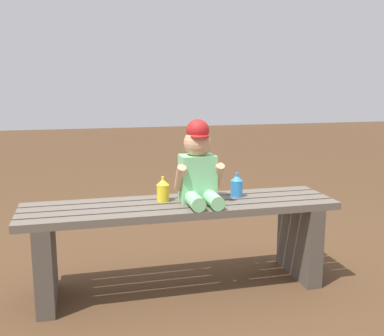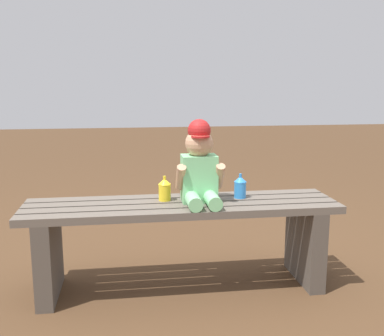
% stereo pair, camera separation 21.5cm
% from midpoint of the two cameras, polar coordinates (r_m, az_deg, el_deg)
% --- Properties ---
extents(ground_plane, '(16.00, 16.00, 0.00)m').
position_cam_midpoint_polar(ground_plane, '(2.39, 1.41, -14.61)').
color(ground_plane, '#4C331E').
extents(park_bench, '(1.52, 0.37, 0.44)m').
position_cam_midpoint_polar(park_bench, '(2.27, 1.44, -7.86)').
color(park_bench, '#60564C').
rests_on(park_bench, ground_plane).
extents(child_figure, '(0.23, 0.27, 0.40)m').
position_cam_midpoint_polar(child_figure, '(2.21, 3.76, 0.15)').
color(child_figure, '#7FCC8C').
rests_on(child_figure, park_bench).
extents(sippy_cup_left, '(0.06, 0.06, 0.12)m').
position_cam_midpoint_polar(sippy_cup_left, '(2.26, -0.71, -2.66)').
color(sippy_cup_left, yellow).
rests_on(sippy_cup_left, park_bench).
extents(sippy_cup_right, '(0.06, 0.06, 0.12)m').
position_cam_midpoint_polar(sippy_cup_right, '(2.34, 8.65, -2.32)').
color(sippy_cup_right, '#338CE5').
rests_on(sippy_cup_right, park_bench).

